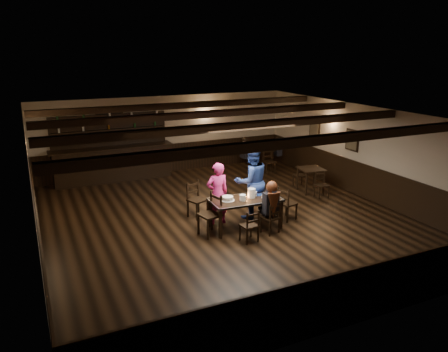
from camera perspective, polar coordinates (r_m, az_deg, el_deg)
name	(u,v)px	position (r m, az deg, el deg)	size (l,w,h in m)	color
ground	(225,218)	(11.45, 0.16, -5.55)	(10.00, 10.00, 0.00)	black
room_shell	(225,153)	(10.96, 0.13, 3.02)	(9.02, 10.02, 2.71)	#B8AE98
dining_table	(245,202)	(10.66, 2.79, -3.36)	(1.76, 0.94, 0.75)	black
chair_near_left	(251,224)	(9.95, 3.53, -6.26)	(0.40, 0.38, 0.77)	black
chair_near_right	(272,216)	(10.44, 6.33, -5.19)	(0.44, 0.43, 0.78)	black
chair_end_left	(213,211)	(10.33, -1.49, -4.56)	(0.53, 0.55, 1.00)	black
chair_end_right	(285,201)	(11.28, 8.01, -3.28)	(0.48, 0.49, 0.88)	black
chair_far_pushed	(195,196)	(11.44, -3.75, -2.67)	(0.56, 0.55, 0.94)	black
woman_pink	(217,193)	(10.89, -0.86, -2.29)	(0.58, 0.38, 1.58)	#FF348F
man_blue	(251,182)	(11.25, 3.60, -0.74)	(0.94, 0.74, 1.94)	navy
seated_person	(271,199)	(10.33, 6.19, -3.07)	(0.36, 0.54, 0.87)	black
cake	(228,199)	(10.50, 0.47, -2.98)	(0.34, 0.34, 0.11)	white
plate_stack_a	(243,198)	(10.49, 2.47, -2.84)	(0.16, 0.16, 0.15)	white
plate_stack_b	(252,193)	(10.71, 3.63, -2.23)	(0.19, 0.19, 0.23)	white
tea_light	(246,197)	(10.69, 2.84, -2.76)	(0.05, 0.05, 0.06)	#A5A8AD
salt_shaker	(262,197)	(10.69, 5.00, -2.70)	(0.03, 0.03, 0.09)	silver
pepper_shaker	(264,196)	(10.70, 5.31, -2.67)	(0.03, 0.03, 0.09)	#A5A8AD
drink_glass	(255,194)	(10.84, 4.12, -2.32)	(0.07, 0.07, 0.11)	silver
menu_red	(268,197)	(10.77, 5.72, -2.80)	(0.30, 0.21, 0.00)	maroon
menu_blue	(261,194)	(10.96, 4.83, -2.42)	(0.28, 0.20, 0.00)	#102251
bar_counter	(113,159)	(15.00, -14.36, 2.16)	(3.98, 0.70, 2.20)	black
back_table_a	(311,172)	(13.60, 11.28, 0.54)	(0.79, 0.79, 0.75)	black
back_table_b	(260,152)	(15.99, 4.79, 3.19)	(0.85, 0.85, 0.75)	black
bg_patron_left	(245,148)	(15.66, 2.79, 3.74)	(0.26, 0.39, 0.78)	black
bg_patron_right	(278,146)	(16.17, 7.08, 3.89)	(0.25, 0.37, 0.70)	black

